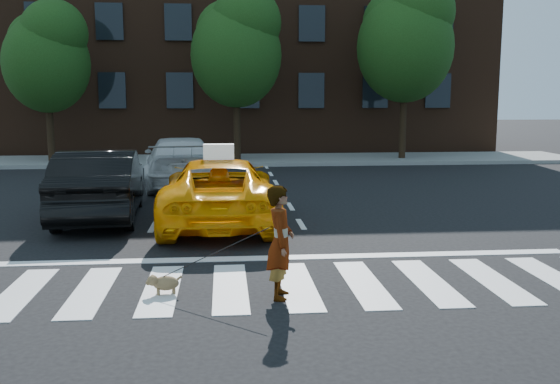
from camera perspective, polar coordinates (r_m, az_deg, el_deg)
name	(u,v)px	position (r m, az deg, el deg)	size (l,w,h in m)	color
ground	(230,288)	(9.31, -4.57, -8.70)	(120.00, 120.00, 0.00)	black
crosswalk	(230,287)	(9.31, -4.57, -8.67)	(13.00, 2.40, 0.01)	silver
stop_line	(229,259)	(10.85, -4.67, -6.12)	(12.00, 0.30, 0.01)	silver
sidewalk_far	(225,160)	(26.52, -5.02, 2.93)	(30.00, 4.00, 0.15)	slate
building	(223,34)	(34.03, -5.22, 14.23)	(26.00, 10.00, 12.00)	#3F2416
tree_left	(47,53)	(26.83, -20.54, 11.82)	(3.39, 3.38, 6.50)	black
tree_mid	(237,44)	(25.96, -3.95, 13.38)	(3.69, 3.69, 7.10)	black
tree_right	(406,35)	(27.08, 11.48, 13.91)	(4.00, 4.00, 7.70)	black
taxi	(219,191)	(13.70, -5.56, 0.09)	(2.40, 5.21, 1.45)	#F99C05
black_sedan	(100,184)	(14.78, -16.11, 0.70)	(1.68, 4.82, 1.59)	black
white_suv	(180,162)	(19.44, -9.10, 2.74)	(2.15, 5.28, 1.53)	silver
woman	(280,242)	(8.64, 0.04, -4.62)	(0.58, 0.38, 1.58)	#999999
dog	(163,283)	(9.07, -10.65, -8.17)	(0.52, 0.26, 0.29)	#966E4C
taxi_sign	(219,152)	(13.40, -5.62, 3.70)	(0.65, 0.28, 0.32)	white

